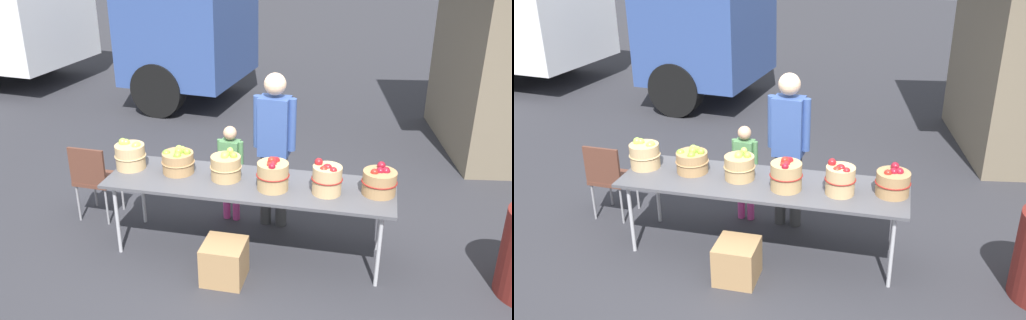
% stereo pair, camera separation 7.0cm
% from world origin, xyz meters
% --- Properties ---
extents(ground_plane, '(40.00, 40.00, 0.00)m').
position_xyz_m(ground_plane, '(0.00, 0.00, 0.00)').
color(ground_plane, '#2D2D33').
extents(market_table, '(2.70, 0.76, 0.75)m').
position_xyz_m(market_table, '(0.00, 0.00, 0.71)').
color(market_table, '#4C4C51').
rests_on(market_table, ground).
extents(apple_basket_green_0, '(0.31, 0.31, 0.30)m').
position_xyz_m(apple_basket_green_0, '(-1.21, 0.07, 0.88)').
color(apple_basket_green_0, tan).
rests_on(apple_basket_green_0, market_table).
extents(apple_basket_green_1, '(0.32, 0.32, 0.26)m').
position_xyz_m(apple_basket_green_1, '(-0.72, 0.07, 0.87)').
color(apple_basket_green_1, '#A87F51').
rests_on(apple_basket_green_1, market_table).
extents(apple_basket_green_2, '(0.30, 0.30, 0.28)m').
position_xyz_m(apple_basket_green_2, '(-0.23, 0.03, 0.88)').
color(apple_basket_green_2, tan).
rests_on(apple_basket_green_2, market_table).
extents(apple_basket_red_0, '(0.30, 0.30, 0.31)m').
position_xyz_m(apple_basket_red_0, '(0.24, -0.08, 0.89)').
color(apple_basket_red_0, tan).
rests_on(apple_basket_red_0, market_table).
extents(apple_basket_red_1, '(0.28, 0.28, 0.31)m').
position_xyz_m(apple_basket_red_1, '(0.73, -0.06, 0.89)').
color(apple_basket_red_1, tan).
rests_on(apple_basket_red_1, market_table).
extents(apple_basket_red_2, '(0.32, 0.32, 0.28)m').
position_xyz_m(apple_basket_red_2, '(1.19, 0.04, 0.87)').
color(apple_basket_red_2, '#A87F51').
rests_on(apple_basket_red_2, market_table).
extents(vendor_adult, '(0.44, 0.24, 1.66)m').
position_xyz_m(vendor_adult, '(0.13, 0.57, 0.98)').
color(vendor_adult, '#3F3F3F').
rests_on(vendor_adult, ground).
extents(child_customer, '(0.28, 0.15, 1.07)m').
position_xyz_m(child_customer, '(-0.34, 0.58, 0.63)').
color(child_customer, '#CC3F8C').
rests_on(child_customer, ground).
extents(box_truck, '(7.88, 2.95, 2.75)m').
position_xyz_m(box_truck, '(-5.73, 4.95, 1.49)').
color(box_truck, white).
rests_on(box_truck, ground).
extents(folding_chair, '(0.42, 0.42, 0.86)m').
position_xyz_m(folding_chair, '(-1.76, 0.27, 0.51)').
color(folding_chair, brown).
rests_on(folding_chair, ground).
extents(produce_crate, '(0.37, 0.37, 0.37)m').
position_xyz_m(produce_crate, '(-0.11, -0.50, 0.19)').
color(produce_crate, '#A87F51').
rests_on(produce_crate, ground).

